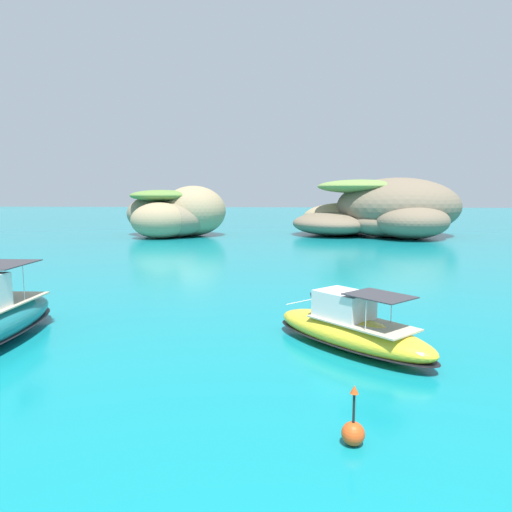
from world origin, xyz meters
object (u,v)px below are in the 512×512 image
islet_small (176,214)px  channel_buoy (353,431)px  islet_large (381,212)px  motorboat_yellow (350,330)px

islet_small → channel_buoy: size_ratio=11.71×
islet_small → islet_large: bearing=6.1°
islet_large → islet_small: (-29.08, -3.09, -0.26)m
islet_large → islet_small: size_ratio=1.50×
motorboat_yellow → channel_buoy: bearing=-95.8°
islet_large → channel_buoy: (-10.70, -56.98, -3.00)m
islet_large → motorboat_yellow: (-10.00, -49.97, -2.60)m
islet_large → motorboat_yellow: islet_large is taller
islet_large → channel_buoy: 58.06m
islet_small → motorboat_yellow: (19.09, -46.88, -2.34)m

